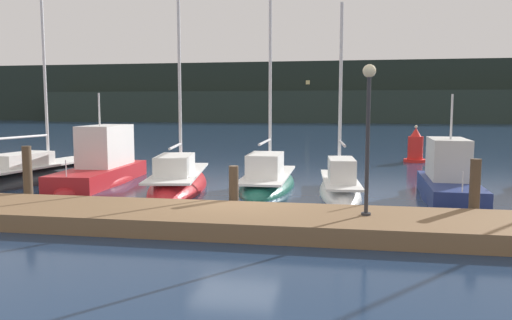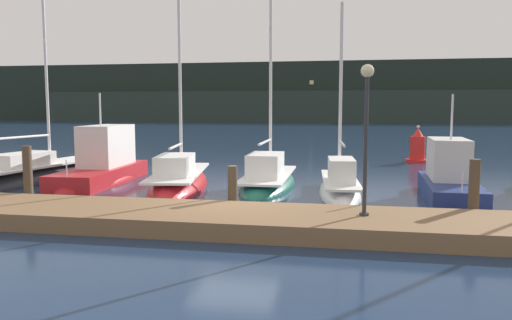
% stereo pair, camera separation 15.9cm
% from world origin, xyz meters
% --- Properties ---
extents(ground_plane, '(400.00, 400.00, 0.00)m').
position_xyz_m(ground_plane, '(0.00, 0.00, 0.00)').
color(ground_plane, '#192D4C').
extents(dock, '(35.39, 2.80, 0.45)m').
position_xyz_m(dock, '(0.00, -1.87, 0.23)').
color(dock, brown).
rests_on(dock, ground).
extents(mooring_pile_1, '(0.28, 0.28, 1.91)m').
position_xyz_m(mooring_pile_1, '(-6.60, -0.22, 0.96)').
color(mooring_pile_1, '#4C3D2D').
rests_on(mooring_pile_1, ground).
extents(mooring_pile_2, '(0.28, 0.28, 1.42)m').
position_xyz_m(mooring_pile_2, '(0.00, -0.22, 0.71)').
color(mooring_pile_2, '#4C3D2D').
rests_on(mooring_pile_2, ground).
extents(mooring_pile_3, '(0.28, 0.28, 1.75)m').
position_xyz_m(mooring_pile_3, '(6.60, -0.22, 0.87)').
color(mooring_pile_3, '#4C3D2D').
rests_on(mooring_pile_3, ground).
extents(sailboat_berth_2, '(3.20, 8.12, 12.32)m').
position_xyz_m(sailboat_berth_2, '(-9.67, 4.86, 0.15)').
color(sailboat_berth_2, '#2D3338').
rests_on(sailboat_berth_2, ground).
extents(motorboat_berth_3, '(2.40, 6.67, 4.33)m').
position_xyz_m(motorboat_berth_3, '(-6.71, 4.80, 0.40)').
color(motorboat_berth_3, red).
rests_on(motorboat_berth_3, ground).
extents(sailboat_berth_4, '(3.15, 7.28, 9.60)m').
position_xyz_m(sailboat_berth_4, '(-3.07, 3.88, 0.13)').
color(sailboat_berth_4, red).
rests_on(sailboat_berth_4, ground).
extents(sailboat_berth_5, '(2.06, 6.63, 10.18)m').
position_xyz_m(sailboat_berth_5, '(0.23, 4.87, 0.17)').
color(sailboat_berth_5, '#195647').
rests_on(sailboat_berth_5, ground).
extents(sailboat_berth_6, '(1.87, 5.94, 7.38)m').
position_xyz_m(sailboat_berth_6, '(3.02, 3.70, 0.16)').
color(sailboat_berth_6, white).
rests_on(sailboat_berth_6, ground).
extents(motorboat_berth_7, '(2.02, 5.64, 4.06)m').
position_xyz_m(motorboat_berth_7, '(6.66, 3.38, 0.38)').
color(motorboat_berth_7, navy).
rests_on(motorboat_berth_7, ground).
extents(channel_buoy, '(1.26, 1.26, 2.08)m').
position_xyz_m(channel_buoy, '(7.15, 15.11, 0.79)').
color(channel_buoy, red).
rests_on(channel_buoy, ground).
extents(dock_lamppost, '(0.32, 0.32, 3.70)m').
position_xyz_m(dock_lamppost, '(3.70, -1.75, 2.95)').
color(dock_lamppost, '#2D2D33').
rests_on(dock_lamppost, dock).
extents(hillside_backdrop, '(240.00, 23.00, 12.27)m').
position_xyz_m(hillside_backdrop, '(2.19, 94.30, 5.65)').
color(hillside_backdrop, '#1E2823').
rests_on(hillside_backdrop, ground).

